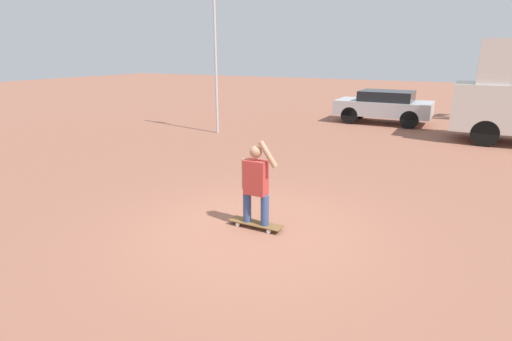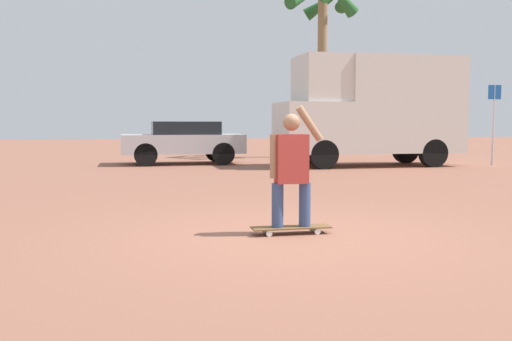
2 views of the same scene
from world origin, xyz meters
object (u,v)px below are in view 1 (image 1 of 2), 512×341
(flagpole, at_px, (217,37))
(parked_car_silver, at_px, (384,106))
(person_skateboarder, at_px, (256,181))
(skateboard, at_px, (256,224))

(flagpole, bearing_deg, parked_car_silver, 45.80)
(person_skateboarder, distance_m, flagpole, 8.89)
(person_skateboarder, bearing_deg, parked_car_silver, 91.04)
(skateboard, relative_size, parked_car_silver, 0.25)
(skateboard, distance_m, flagpole, 9.14)
(skateboard, relative_size, flagpole, 0.16)
(skateboard, xyz_separation_m, parked_car_silver, (-0.22, 11.84, 0.67))
(person_skateboarder, relative_size, parked_car_silver, 0.38)
(person_skateboarder, xyz_separation_m, parked_car_silver, (-0.22, 11.84, -0.09))
(parked_car_silver, bearing_deg, flagpole, -134.20)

